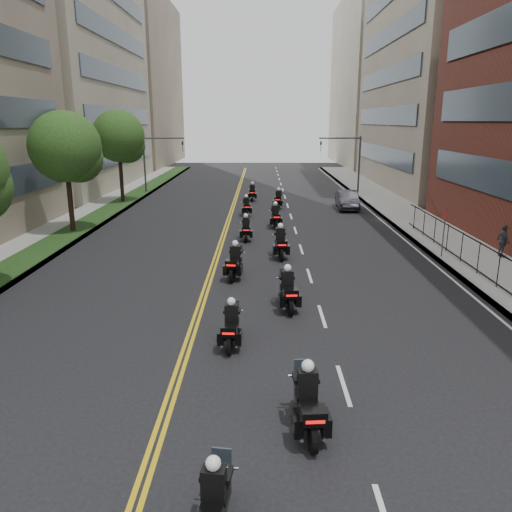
{
  "coord_description": "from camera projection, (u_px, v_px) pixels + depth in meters",
  "views": [
    {
      "loc": [
        0.91,
        -7.34,
        7.04
      ],
      "look_at": [
        0.71,
        13.16,
        1.46
      ],
      "focal_mm": 35.0,
      "sensor_mm": 36.0,
      "label": 1
    }
  ],
  "objects": [
    {
      "name": "motorcycle_9",
      "position": [
        278.0,
        200.0,
        41.2
      ],
      "size": [
        0.68,
        2.31,
        1.71
      ],
      "rotation": [
        0.0,
        0.0,
        -0.12
      ],
      "color": "black",
      "rests_on": "ground"
    },
    {
      "name": "sidewalk_left",
      "position": [
        67.0,
        229.0,
        33.15
      ],
      "size": [
        4.0,
        90.0,
        0.15
      ],
      "primitive_type": "cube",
      "color": "gray",
      "rests_on": "ground"
    },
    {
      "name": "sidewalk_right",
      "position": [
        428.0,
        230.0,
        32.92
      ],
      "size": [
        4.0,
        90.0,
        0.15
      ],
      "primitive_type": "cube",
      "color": "gray",
      "rests_on": "ground"
    },
    {
      "name": "motorcycle_3",
      "position": [
        288.0,
        292.0,
        19.14
      ],
      "size": [
        0.65,
        2.36,
        1.74
      ],
      "rotation": [
        0.0,
        0.0,
        0.09
      ],
      "color": "black",
      "rests_on": "ground"
    },
    {
      "name": "motorcycle_5",
      "position": [
        280.0,
        244.0,
        26.38
      ],
      "size": [
        0.58,
        2.48,
        1.83
      ],
      "rotation": [
        0.0,
        0.0,
        0.04
      ],
      "color": "black",
      "rests_on": "ground"
    },
    {
      "name": "street_trees",
      "position": [
        29.0,
        159.0,
        25.64
      ],
      "size": [
        4.4,
        38.4,
        7.98
      ],
      "color": "#321D16",
      "rests_on": "ground"
    },
    {
      "name": "motorcycle_8",
      "position": [
        246.0,
        207.0,
        38.0
      ],
      "size": [
        0.6,
        2.2,
        1.62
      ],
      "rotation": [
        0.0,
        0.0,
        0.09
      ],
      "color": "black",
      "rests_on": "ground"
    },
    {
      "name": "motorcycle_0",
      "position": [
        213.0,
        509.0,
        8.51
      ],
      "size": [
        0.64,
        2.13,
        1.57
      ],
      "rotation": [
        0.0,
        0.0,
        -0.13
      ],
      "color": "black",
      "rests_on": "ground"
    },
    {
      "name": "motorcycle_6",
      "position": [
        246.0,
        230.0,
        30.2
      ],
      "size": [
        0.52,
        2.19,
        1.62
      ],
      "rotation": [
        0.0,
        0.0,
        0.04
      ],
      "color": "black",
      "rests_on": "ground"
    },
    {
      "name": "parked_sedan",
      "position": [
        347.0,
        200.0,
        40.89
      ],
      "size": [
        1.72,
        4.54,
        1.48
      ],
      "primitive_type": "imported",
      "rotation": [
        0.0,
        0.0,
        -0.03
      ],
      "color": "black",
      "rests_on": "ground"
    },
    {
      "name": "pedestrian_c",
      "position": [
        503.0,
        241.0,
        25.86
      ],
      "size": [
        0.5,
        1.03,
        1.7
      ],
      "primitive_type": "imported",
      "rotation": [
        0.0,
        0.0,
        1.66
      ],
      "color": "#3C3D43",
      "rests_on": "sidewalk_right"
    },
    {
      "name": "building_left_mid",
      "position": [
        38.0,
        20.0,
        50.99
      ],
      "size": [
        16.11,
        28.0,
        34.0
      ],
      "color": "gray",
      "rests_on": "ground"
    },
    {
      "name": "traffic_signal_left",
      "position": [
        154.0,
        156.0,
        48.58
      ],
      "size": [
        4.09,
        0.2,
        5.6
      ],
      "color": "#3F3F44",
      "rests_on": "ground"
    },
    {
      "name": "traffic_signal_right",
      "position": [
        350.0,
        156.0,
        48.4
      ],
      "size": [
        4.09,
        0.2,
        5.6
      ],
      "color": "#3F3F44",
      "rests_on": "ground"
    },
    {
      "name": "motorcycle_4",
      "position": [
        235.0,
        263.0,
        22.92
      ],
      "size": [
        0.7,
        2.36,
        1.75
      ],
      "rotation": [
        0.0,
        0.0,
        -0.13
      ],
      "color": "black",
      "rests_on": "ground"
    },
    {
      "name": "motorcycle_7",
      "position": [
        275.0,
        217.0,
        33.84
      ],
      "size": [
        0.58,
        2.37,
        1.75
      ],
      "rotation": [
        0.0,
        0.0,
        0.05
      ],
      "color": "black",
      "rests_on": "ground"
    },
    {
      "name": "building_left_far",
      "position": [
        120.0,
        83.0,
        80.99
      ],
      "size": [
        16.0,
        28.0,
        26.0
      ],
      "primitive_type": "cube",
      "color": "#796958",
      "rests_on": "ground"
    },
    {
      "name": "grass_strip",
      "position": [
        79.0,
        227.0,
        33.12
      ],
      "size": [
        2.0,
        90.0,
        0.04
      ],
      "primitive_type": "cube",
      "color": "#1A3312",
      "rests_on": "sidewalk_left"
    },
    {
      "name": "motorcycle_10",
      "position": [
        252.0,
        193.0,
        45.17
      ],
      "size": [
        0.53,
        2.3,
        1.7
      ],
      "rotation": [
        0.0,
        0.0,
        0.01
      ],
      "color": "black",
      "rests_on": "ground"
    },
    {
      "name": "motorcycle_2",
      "position": [
        231.0,
        327.0,
        16.0
      ],
      "size": [
        0.51,
        2.16,
        1.59
      ],
      "rotation": [
        0.0,
        0.0,
        -0.04
      ],
      "color": "black",
      "rests_on": "ground"
    },
    {
      "name": "building_right_tan",
      "position": [
        462.0,
        40.0,
        51.1
      ],
      "size": [
        15.11,
        28.0,
        30.0
      ],
      "color": "#796958",
      "rests_on": "ground"
    },
    {
      "name": "building_right_far",
      "position": [
        388.0,
        82.0,
        80.57
      ],
      "size": [
        15.0,
        28.0,
        26.0
      ],
      "primitive_type": "cube",
      "color": "gray",
      "rests_on": "ground"
    },
    {
      "name": "iron_fence",
      "position": [
        510.0,
        277.0,
        20.17
      ],
      "size": [
        0.05,
        28.0,
        1.5
      ],
      "color": "black",
      "rests_on": "sidewalk_right"
    },
    {
      "name": "motorcycle_1",
      "position": [
        308.0,
        405.0,
        11.52
      ],
      "size": [
        0.61,
        2.38,
        1.76
      ],
      "rotation": [
        0.0,
        0.0,
        0.07
      ],
      "color": "black",
      "rests_on": "ground"
    }
  ]
}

